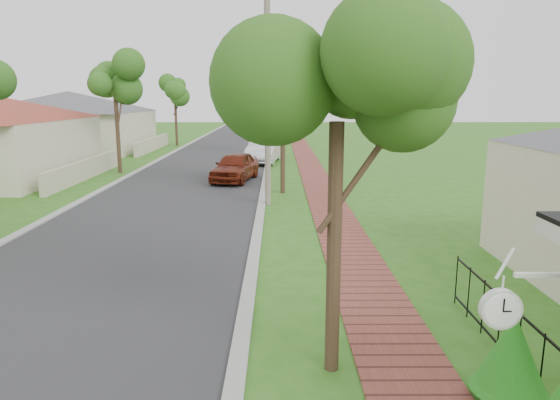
% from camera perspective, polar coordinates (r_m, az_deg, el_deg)
% --- Properties ---
extents(road, '(7.00, 120.00, 0.02)m').
position_cam_1_polar(road, '(26.23, -9.66, 2.44)').
color(road, '#28282B').
rests_on(road, ground).
extents(kerb_right, '(0.30, 120.00, 0.10)m').
position_cam_1_polar(kerb_right, '(25.89, -1.66, 2.48)').
color(kerb_right, '#9E9E99').
rests_on(kerb_right, ground).
extents(kerb_left, '(0.30, 120.00, 0.10)m').
position_cam_1_polar(kerb_left, '(27.06, -17.31, 2.36)').
color(kerb_left, '#9E9E99').
rests_on(kerb_left, ground).
extents(sidewalk, '(1.50, 120.00, 0.03)m').
position_cam_1_polar(sidewalk, '(25.95, 4.10, 2.48)').
color(sidewalk, brown).
rests_on(sidewalk, ground).
extents(street_trees, '(10.70, 37.65, 5.89)m').
position_cam_1_polar(street_trees, '(32.66, -7.75, 12.28)').
color(street_trees, '#382619').
rests_on(street_trees, ground).
extents(far_house_grey, '(15.56, 15.56, 4.60)m').
position_cam_1_polar(far_house_grey, '(42.79, -22.84, 8.37)').
color(far_house_grey, beige).
rests_on(far_house_grey, ground).
extents(parked_car_red, '(2.51, 4.44, 1.43)m').
position_cam_1_polar(parked_car_red, '(25.05, -5.16, 3.78)').
color(parked_car_red, maroon).
rests_on(parked_car_red, ground).
extents(parked_car_white, '(2.33, 5.12, 1.63)m').
position_cam_1_polar(parked_car_white, '(32.05, -1.85, 5.73)').
color(parked_car_white, silver).
rests_on(parked_car_white, ground).
extents(near_tree, '(1.89, 1.89, 4.85)m').
position_cam_1_polar(near_tree, '(7.10, 6.53, 9.36)').
color(near_tree, '#382619').
rests_on(near_tree, ground).
extents(utility_pole, '(1.20, 0.24, 8.78)m').
position_cam_1_polar(utility_pole, '(19.05, -1.44, 12.63)').
color(utility_pole, gray).
rests_on(utility_pole, ground).
extents(station_clock, '(1.07, 0.13, 0.63)m').
position_cam_1_polar(station_clock, '(5.92, 24.25, -11.01)').
color(station_clock, white).
rests_on(station_clock, ground).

